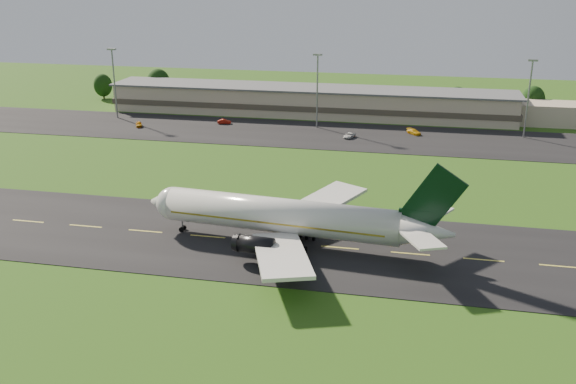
% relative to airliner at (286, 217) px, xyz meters
% --- Properties ---
extents(ground, '(360.00, 360.00, 0.00)m').
position_rel_airliner_xyz_m(ground, '(-13.32, 0.08, -4.66)').
color(ground, '#264C13').
rests_on(ground, ground).
extents(taxiway, '(220.00, 30.00, 0.10)m').
position_rel_airliner_xyz_m(taxiway, '(-13.32, 0.08, -4.61)').
color(taxiway, black).
rests_on(taxiway, ground).
extents(apron, '(260.00, 30.00, 0.10)m').
position_rel_airliner_xyz_m(apron, '(-13.32, 72.08, -4.61)').
color(apron, black).
rests_on(apron, ground).
extents(airliner, '(51.27, 42.00, 15.57)m').
position_rel_airliner_xyz_m(airliner, '(0.00, 0.00, 0.00)').
color(airliner, white).
rests_on(airliner, ground).
extents(terminal, '(145.00, 16.00, 8.40)m').
position_rel_airliner_xyz_m(terminal, '(-6.92, 96.26, -0.67)').
color(terminal, tan).
rests_on(terminal, ground).
extents(light_mast_west, '(2.40, 1.20, 20.35)m').
position_rel_airliner_xyz_m(light_mast_west, '(-68.32, 80.08, 8.08)').
color(light_mast_west, gray).
rests_on(light_mast_west, ground).
extents(light_mast_centre, '(2.40, 1.20, 20.35)m').
position_rel_airliner_xyz_m(light_mast_centre, '(-8.32, 80.08, 8.08)').
color(light_mast_centre, gray).
rests_on(light_mast_centre, ground).
extents(light_mast_east, '(2.40, 1.20, 20.35)m').
position_rel_airliner_xyz_m(light_mast_east, '(46.68, 80.08, 8.08)').
color(light_mast_east, gray).
rests_on(light_mast_east, ground).
extents(tree_line, '(193.11, 8.25, 10.76)m').
position_rel_airliner_xyz_m(tree_line, '(12.39, 106.79, 0.30)').
color(tree_line, black).
rests_on(tree_line, ground).
extents(service_vehicle_a, '(3.24, 4.32, 1.37)m').
position_rel_airliner_xyz_m(service_vehicle_a, '(-57.26, 70.67, -3.88)').
color(service_vehicle_a, '#CB860B').
rests_on(service_vehicle_a, apron).
extents(service_vehicle_b, '(4.02, 2.00, 1.27)m').
position_rel_airliner_xyz_m(service_vehicle_b, '(-34.84, 78.82, -3.93)').
color(service_vehicle_b, maroon).
rests_on(service_vehicle_b, apron).
extents(service_vehicle_c, '(3.22, 4.85, 1.24)m').
position_rel_airliner_xyz_m(service_vehicle_c, '(1.94, 70.28, -3.94)').
color(service_vehicle_c, silver).
rests_on(service_vehicle_c, apron).
extents(service_vehicle_d, '(4.37, 4.67, 1.32)m').
position_rel_airliner_xyz_m(service_vehicle_d, '(18.42, 77.53, -3.90)').
color(service_vehicle_d, '#ECAF0D').
rests_on(service_vehicle_d, apron).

